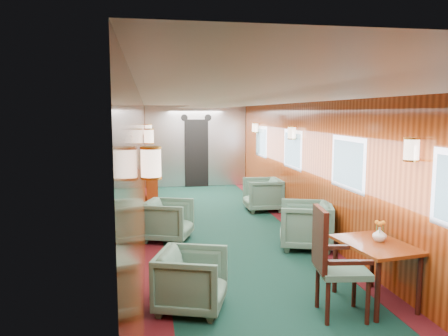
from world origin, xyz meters
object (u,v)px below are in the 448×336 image
side_chair (332,258)px  armchair_left_far (168,220)px  armchair_left_near (191,280)px  armchair_right_near (306,225)px  credenza (152,183)px  dining_table (376,253)px  armchair_right_far (263,194)px

side_chair → armchair_left_far: (-1.61, 3.16, -0.30)m
armchair_left_near → armchair_right_near: 2.83m
armchair_left_near → armchair_right_near: (2.06, 1.93, 0.04)m
armchair_left_far → side_chair: bearing=-132.9°
credenza → armchair_right_near: 5.08m
side_chair → armchair_left_near: size_ratio=1.61×
dining_table → armchair_right_far: armchair_right_far is taller
dining_table → credenza: 7.04m
dining_table → armchair_left_far: 3.70m
dining_table → armchair_right_near: 2.14m
armchair_right_far → armchair_left_far: bearing=-46.6°
side_chair → armchair_right_far: bearing=91.0°
credenza → armchair_right_far: credenza is taller
credenza → armchair_right_far: size_ratio=1.40×
armchair_right_near → armchair_right_far: (0.02, 2.77, -0.01)m
armchair_left_far → armchair_right_far: size_ratio=0.96×
dining_table → armchair_right_far: (-0.02, 4.91, -0.23)m
armchair_left_near → side_chair: bearing=-87.0°
armchair_right_near → side_chair: bearing=4.1°
dining_table → credenza: size_ratio=0.91×
armchair_right_near → armchair_right_far: 2.77m
armchair_left_far → credenza: bearing=23.9°
credenza → armchair_right_far: bearing=-34.6°
credenza → armchair_left_far: size_ratio=1.47×
dining_table → armchair_left_far: size_ratio=1.34×
armchair_left_far → armchair_right_far: 2.96m
side_chair → credenza: side_chair is taller
dining_table → armchair_right_far: bearing=82.7°
dining_table → armchair_right_near: (-0.04, 2.13, -0.22)m
dining_table → credenza: bearing=103.0°
side_chair → armchair_right_near: (0.58, 2.35, -0.27)m
side_chair → dining_table: bearing=26.8°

